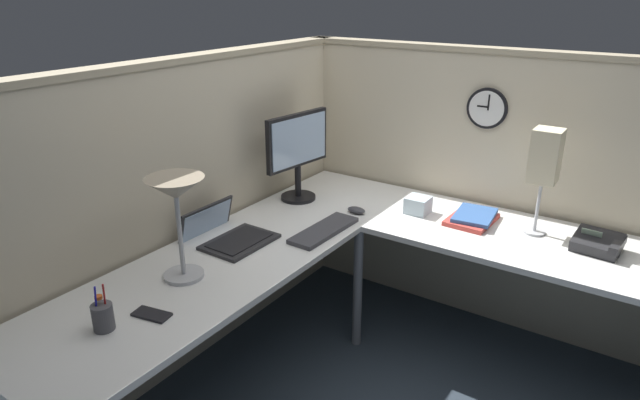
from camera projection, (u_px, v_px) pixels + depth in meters
ground_plane at (367, 368)px, 2.92m from camera, size 6.80×6.80×0.00m
cubicle_wall_back at (186, 216)px, 2.80m from camera, size 2.57×0.12×1.58m
cubicle_wall_right at (486, 189)px, 3.17m from camera, size 0.12×2.37×1.58m
desk at (365, 276)px, 2.55m from camera, size 2.35×2.15×0.73m
monitor at (298, 150)px, 3.10m from camera, size 0.46×0.20×0.50m
laptop at (225, 234)px, 2.69m from camera, size 0.34×0.38×0.22m
keyboard at (324, 230)px, 2.77m from camera, size 0.43×0.15×0.02m
computer_mouse at (356, 210)px, 3.00m from camera, size 0.06×0.10×0.03m
desk_lamp_dome at (176, 197)px, 2.22m from camera, size 0.24×0.24×0.44m
pen_cup at (103, 316)px, 1.98m from camera, size 0.08×0.08×0.18m
cell_phone at (152, 314)px, 2.07m from camera, size 0.09×0.15×0.01m
office_phone at (599, 244)px, 2.56m from camera, size 0.21×0.22×0.11m
book_stack at (473, 218)px, 2.89m from camera, size 0.30×0.23×0.04m
desk_lamp_paper at (545, 159)px, 2.63m from camera, size 0.13×0.13×0.53m
tissue_box at (418, 205)px, 2.99m from camera, size 0.12×0.12×0.09m
wall_clock at (487, 108)px, 2.97m from camera, size 0.04×0.22×0.22m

